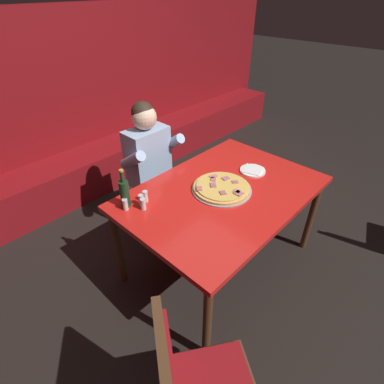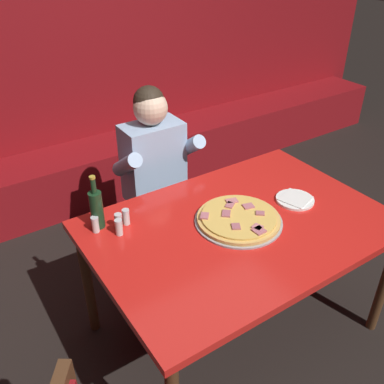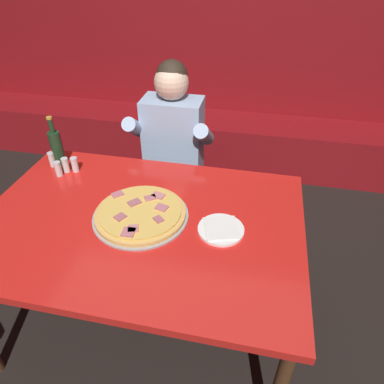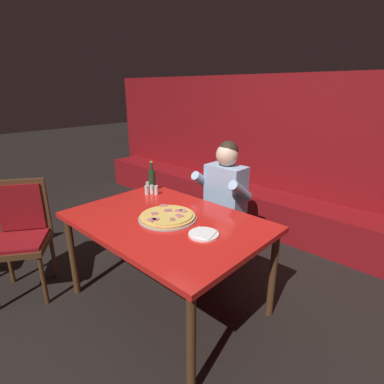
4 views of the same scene
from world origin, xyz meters
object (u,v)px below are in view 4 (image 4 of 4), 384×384
(main_dining_table, at_px, (166,227))
(shaker_parmesan, at_px, (148,187))
(shaker_oregano, at_px, (156,191))
(diner_seated_blue_shirt, at_px, (220,201))
(plate_white_paper, at_px, (203,234))
(dining_chair_far_left, at_px, (21,230))
(beer_bottle, at_px, (152,179))
(shaker_black_pepper, at_px, (152,190))
(shaker_red_pepper_flakes, at_px, (147,191))
(pizza, at_px, (167,216))

(main_dining_table, height_order, shaker_parmesan, shaker_parmesan)
(shaker_oregano, height_order, diner_seated_blue_shirt, diner_seated_blue_shirt)
(main_dining_table, relative_size, diner_seated_blue_shirt, 1.19)
(plate_white_paper, relative_size, dining_chair_far_left, 0.21)
(plate_white_paper, height_order, diner_seated_blue_shirt, diner_seated_blue_shirt)
(plate_white_paper, height_order, shaker_parmesan, shaker_parmesan)
(beer_bottle, relative_size, shaker_black_pepper, 3.40)
(plate_white_paper, xyz_separation_m, diner_seated_blue_shirt, (-0.43, 0.75, -0.08))
(shaker_parmesan, height_order, shaker_red_pepper_flakes, same)
(beer_bottle, distance_m, dining_chair_far_left, 1.22)
(plate_white_paper, xyz_separation_m, shaker_red_pepper_flakes, (-0.94, 0.27, 0.03))
(shaker_black_pepper, bearing_deg, shaker_parmesan, 159.52)
(shaker_parmesan, distance_m, shaker_red_pepper_flakes, 0.12)
(shaker_oregano, bearing_deg, beer_bottle, 155.39)
(shaker_parmesan, xyz_separation_m, diner_seated_blue_shirt, (0.59, 0.40, -0.11))
(main_dining_table, height_order, shaker_black_pepper, shaker_black_pepper)
(pizza, xyz_separation_m, dining_chair_far_left, (-1.08, -0.73, -0.22))
(main_dining_table, distance_m, diner_seated_blue_shirt, 0.75)
(main_dining_table, distance_m, pizza, 0.09)
(diner_seated_blue_shirt, xyz_separation_m, dining_chair_far_left, (-1.03, -1.45, -0.13))
(shaker_oregano, xyz_separation_m, shaker_red_pepper_flakes, (-0.07, -0.06, 0.00))
(pizza, xyz_separation_m, shaker_black_pepper, (-0.53, 0.29, 0.02))
(plate_white_paper, xyz_separation_m, shaker_parmesan, (-1.03, 0.35, 0.03))
(shaker_oregano, bearing_deg, dining_chair_far_left, -119.91)
(shaker_black_pepper, relative_size, dining_chair_far_left, 0.09)
(shaker_parmesan, bearing_deg, plate_white_paper, -18.85)
(pizza, distance_m, diner_seated_blue_shirt, 0.73)
(pizza, relative_size, plate_white_paper, 2.15)
(pizza, distance_m, shaker_black_pepper, 0.61)
(pizza, relative_size, dining_chair_far_left, 0.45)
(pizza, height_order, shaker_red_pepper_flakes, shaker_red_pepper_flakes)
(shaker_black_pepper, bearing_deg, shaker_red_pepper_flakes, -114.39)
(main_dining_table, bearing_deg, shaker_parmesan, 151.59)
(shaker_parmesan, distance_m, shaker_black_pepper, 0.11)
(shaker_oregano, distance_m, shaker_red_pepper_flakes, 0.09)
(beer_bottle, xyz_separation_m, shaker_oregano, (0.13, -0.06, -0.07))
(diner_seated_blue_shirt, height_order, dining_chair_far_left, diner_seated_blue_shirt)
(dining_chair_far_left, bearing_deg, main_dining_table, 33.30)
(shaker_parmesan, bearing_deg, shaker_oregano, -9.30)
(shaker_parmesan, bearing_deg, dining_chair_far_left, -112.52)
(shaker_black_pepper, bearing_deg, main_dining_table, -29.88)
(shaker_red_pepper_flakes, bearing_deg, shaker_oregano, 41.31)
(shaker_red_pepper_flakes, distance_m, dining_chair_far_left, 1.13)
(dining_chair_far_left, bearing_deg, pizza, 34.07)
(main_dining_table, relative_size, shaker_black_pepper, 17.63)
(shaker_black_pepper, height_order, diner_seated_blue_shirt, diner_seated_blue_shirt)
(beer_bottle, height_order, shaker_red_pepper_flakes, beer_bottle)
(diner_seated_blue_shirt, bearing_deg, shaker_oregano, -136.06)
(pizza, distance_m, dining_chair_far_left, 1.32)
(main_dining_table, relative_size, shaker_red_pepper_flakes, 17.63)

